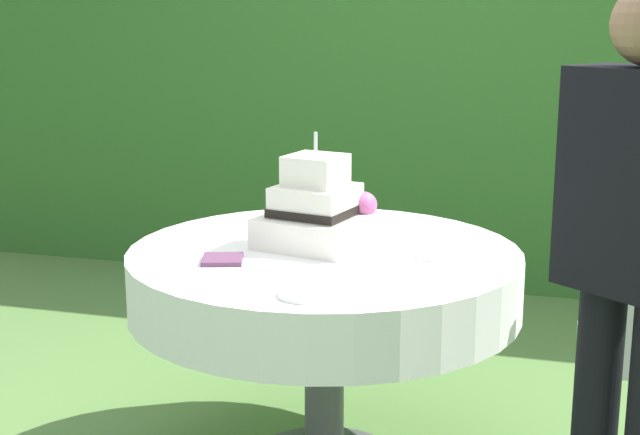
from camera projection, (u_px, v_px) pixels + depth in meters
name	position (u px, v px, depth m)	size (l,w,h in m)	color
foliage_hedge	(440.00, 71.00, 5.14)	(5.83, 0.55, 2.36)	#336628
cake_table	(324.00, 282.00, 3.00)	(1.28, 1.28, 0.77)	#4C4C51
wedding_cake	(317.00, 212.00, 3.01)	(0.38, 0.38, 0.38)	white
serving_plate_near	(304.00, 295.00, 2.49)	(0.14, 0.14, 0.01)	white
serving_plate_far	(436.00, 255.00, 2.88)	(0.13, 0.13, 0.01)	white
serving_plate_left	(411.00, 241.00, 3.06)	(0.11, 0.11, 0.01)	white
napkin_stack	(222.00, 259.00, 2.83)	(0.12, 0.12, 0.01)	#603856
standing_person	(635.00, 261.00, 2.26)	(0.41, 0.37, 1.60)	black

